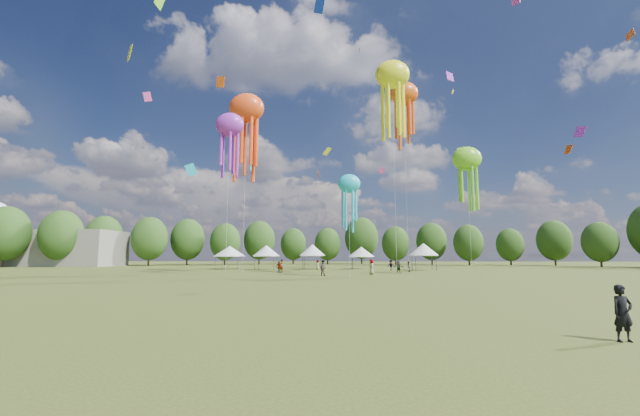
{
  "coord_description": "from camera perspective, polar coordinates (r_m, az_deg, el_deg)",
  "views": [
    {
      "loc": [
        -0.25,
        -14.65,
        2.41
      ],
      "look_at": [
        -2.02,
        15.0,
        6.0
      ],
      "focal_mm": 22.1,
      "sensor_mm": 36.0,
      "label": 1
    }
  ],
  "objects": [
    {
      "name": "festival_tents",
      "position": [
        69.19,
        -1.25,
        -6.21
      ],
      "size": [
        38.77,
        10.62,
        4.44
      ],
      "color": "#47474C",
      "rests_on": "ground"
    },
    {
      "name": "treeline",
      "position": [
        77.36,
        0.74,
        -3.83
      ],
      "size": [
        201.57,
        95.24,
        13.43
      ],
      "color": "#38281C",
      "rests_on": "ground"
    },
    {
      "name": "show_kites",
      "position": [
        57.01,
        2.89,
        12.18
      ],
      "size": [
        33.99,
        20.98,
        31.51
      ],
      "color": "purple",
      "rests_on": "ground"
    },
    {
      "name": "observer_main",
      "position": [
        14.34,
        37.61,
        -11.96
      ],
      "size": [
        0.62,
        0.45,
        1.58
      ],
      "primitive_type": "imported",
      "rotation": [
        0.0,
        0.0,
        0.13
      ],
      "color": "black",
      "rests_on": "ground"
    },
    {
      "name": "ground",
      "position": [
        14.85,
        4.53,
        -16.21
      ],
      "size": [
        300.0,
        300.0,
        0.0
      ],
      "primitive_type": "plane",
      "color": "#384416",
      "rests_on": "ground"
    },
    {
      "name": "spectators_far",
      "position": [
        58.29,
        5.89,
        -8.39
      ],
      "size": [
        19.69,
        19.28,
        1.92
      ],
      "color": "gray",
      "rests_on": "ground"
    },
    {
      "name": "spectator_near",
      "position": [
        47.31,
        0.42,
        -8.7
      ],
      "size": [
        1.12,
        1.05,
        1.84
      ],
      "primitive_type": "imported",
      "rotation": [
        0.0,
        0.0,
        2.62
      ],
      "color": "gray",
      "rests_on": "ground"
    },
    {
      "name": "small_kites",
      "position": [
        65.34,
        3.41,
        16.89
      ],
      "size": [
        73.05,
        59.69,
        43.13
      ],
      "color": "purple",
      "rests_on": "ground"
    },
    {
      "name": "hangar",
      "position": [
        112.51,
        -36.35,
        -4.75
      ],
      "size": [
        40.0,
        12.0,
        8.0
      ],
      "primitive_type": "cube",
      "color": "gray",
      "rests_on": "ground"
    }
  ]
}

